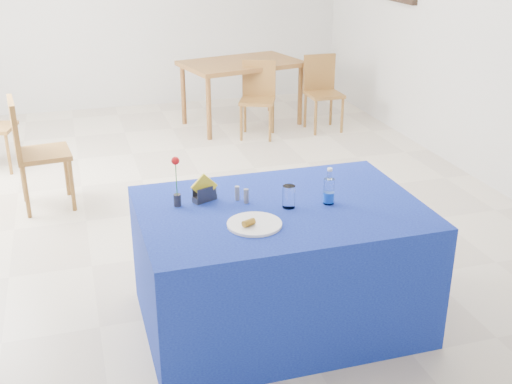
# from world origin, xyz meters

# --- Properties ---
(floor) EXTENTS (7.00, 7.00, 0.00)m
(floor) POSITION_xyz_m (0.00, 0.00, 0.00)
(floor) COLOR beige
(floor) RESTS_ON ground
(plate) EXTENTS (0.29, 0.29, 0.01)m
(plate) POSITION_xyz_m (-0.27, -1.98, 0.77)
(plate) COLOR white
(plate) RESTS_ON blue_table
(drinking_glass) EXTENTS (0.07, 0.07, 0.13)m
(drinking_glass) POSITION_xyz_m (-0.01, -1.81, 0.82)
(drinking_glass) COLOR white
(drinking_glass) RESTS_ON blue_table
(salt_shaker) EXTENTS (0.03, 0.03, 0.08)m
(salt_shaker) POSITION_xyz_m (-0.26, -1.63, 0.80)
(salt_shaker) COLOR gray
(salt_shaker) RESTS_ON blue_table
(pepper_shaker) EXTENTS (0.03, 0.03, 0.08)m
(pepper_shaker) POSITION_xyz_m (-0.23, -1.68, 0.80)
(pepper_shaker) COLOR slate
(pepper_shaker) RESTS_ON blue_table
(blue_table) EXTENTS (1.60, 1.10, 0.76)m
(blue_table) POSITION_xyz_m (-0.05, -1.78, 0.38)
(blue_table) COLOR navy
(blue_table) RESTS_ON floor
(water_bottle) EXTENTS (0.06, 0.06, 0.21)m
(water_bottle) POSITION_xyz_m (0.22, -1.83, 0.83)
(water_bottle) COLOR white
(water_bottle) RESTS_ON blue_table
(napkin_holder) EXTENTS (0.16, 0.11, 0.17)m
(napkin_holder) POSITION_xyz_m (-0.45, -1.59, 0.81)
(napkin_holder) COLOR #39393E
(napkin_holder) RESTS_ON blue_table
(rose_vase) EXTENTS (0.05, 0.05, 0.30)m
(rose_vase) POSITION_xyz_m (-0.61, -1.61, 0.90)
(rose_vase) COLOR #252429
(rose_vase) RESTS_ON blue_table
(oak_table) EXTENTS (1.48, 1.12, 0.76)m
(oak_table) POSITION_xyz_m (0.84, 2.27, 0.68)
(oak_table) COLOR brown
(oak_table) RESTS_ON floor
(chair_bg_left) EXTENTS (0.49, 0.49, 0.84)m
(chair_bg_left) POSITION_xyz_m (0.90, 1.81, 0.48)
(chair_bg_left) COLOR brown
(chair_bg_left) RESTS_ON floor
(chair_bg_right) EXTENTS (0.38, 0.38, 0.85)m
(chair_bg_right) POSITION_xyz_m (1.69, 1.85, 0.49)
(chair_bg_right) COLOR brown
(chair_bg_right) RESTS_ON floor
(chair_win_a) EXTENTS (0.47, 0.47, 0.95)m
(chair_win_a) POSITION_xyz_m (-1.48, 0.40, 0.55)
(chair_win_a) COLOR brown
(chair_win_a) RESTS_ON floor
(banana_pieces) EXTENTS (0.08, 0.06, 0.04)m
(banana_pieces) POSITION_xyz_m (-0.30, -2.01, 0.79)
(banana_pieces) COLOR gold
(banana_pieces) RESTS_ON plate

